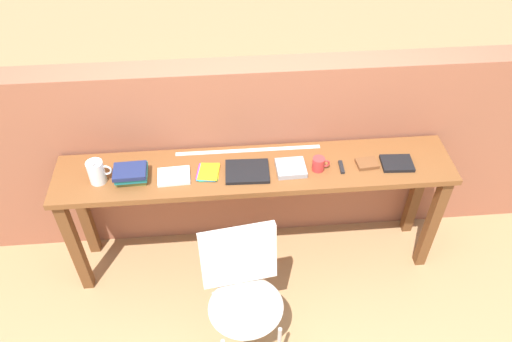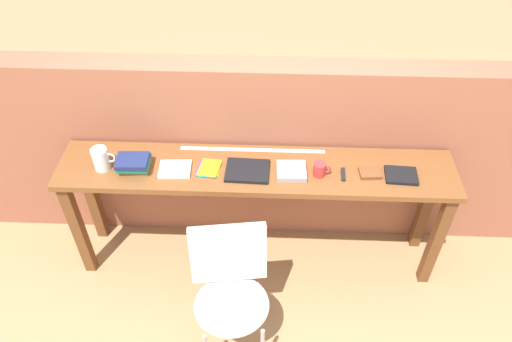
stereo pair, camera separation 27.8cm
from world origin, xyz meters
TOP-DOWN VIEW (x-y plane):
  - ground_plane at (0.00, 0.00)m, footprint 40.00×40.00m
  - brick_wall_back at (0.00, 0.64)m, footprint 6.00×0.20m
  - sideboard at (0.00, 0.30)m, footprint 2.50×0.44m
  - chair_white_moulded at (-0.12, -0.34)m, footprint 0.50×0.51m
  - pitcher_white at (-0.95, 0.26)m, footprint 0.14×0.10m
  - book_stack_leftmost at (-0.76, 0.26)m, footprint 0.20×0.18m
  - magazine_cycling at (-0.50, 0.26)m, footprint 0.20×0.16m
  - pamphlet_pile_colourful at (-0.29, 0.28)m, footprint 0.15×0.18m
  - book_open_centre at (-0.05, 0.26)m, footprint 0.28×0.22m
  - book_grey_hardcover at (0.22, 0.26)m, footprint 0.19×0.17m
  - mug at (0.39, 0.25)m, footprint 0.11×0.08m
  - multitool_folded at (0.54, 0.25)m, footprint 0.03×0.11m
  - leather_journal_brown at (0.70, 0.27)m, footprint 0.14×0.11m
  - book_repair_rightmost at (0.89, 0.26)m, footprint 0.20×0.16m
  - ruler_metal_back_edge at (-0.03, 0.47)m, footprint 0.94×0.03m

SIDE VIEW (x-z plane):
  - ground_plane at x=0.00m, z-range 0.00..0.00m
  - chair_white_moulded at x=-0.12m, z-range 0.08..0.97m
  - brick_wall_back at x=0.00m, z-range 0.00..1.42m
  - sideboard at x=0.00m, z-range 0.30..1.18m
  - ruler_metal_back_edge at x=-0.03m, z-range 0.88..0.88m
  - pamphlet_pile_colourful at x=-0.29m, z-range 0.88..0.90m
  - multitool_folded at x=0.54m, z-range 0.88..0.90m
  - magazine_cycling at x=-0.50m, z-range 0.88..0.90m
  - book_open_centre at x=-0.05m, z-range 0.88..0.90m
  - book_repair_rightmost at x=0.89m, z-range 0.88..0.90m
  - leather_journal_brown at x=0.70m, z-range 0.88..0.90m
  - book_grey_hardcover at x=0.22m, z-range 0.88..0.91m
  - mug at x=0.39m, z-range 0.88..0.97m
  - book_stack_leftmost at x=-0.76m, z-range 0.88..0.97m
  - pitcher_white at x=-0.95m, z-range 0.87..1.05m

